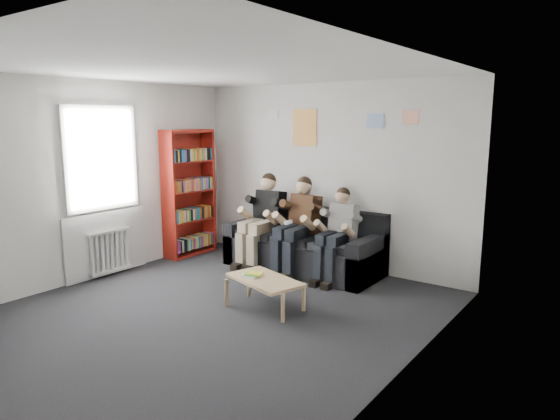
# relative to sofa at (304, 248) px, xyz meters

# --- Properties ---
(room_shell) EXTENTS (5.00, 5.00, 5.00)m
(room_shell) POSITION_rel_sofa_xyz_m (0.11, -2.07, 1.03)
(room_shell) COLOR black
(room_shell) RESTS_ON ground
(sofa) EXTENTS (2.29, 0.94, 0.88)m
(sofa) POSITION_rel_sofa_xyz_m (0.00, 0.00, 0.00)
(sofa) COLOR black
(sofa) RESTS_ON ground
(bookshelf) EXTENTS (0.30, 0.91, 2.02)m
(bookshelf) POSITION_rel_sofa_xyz_m (-1.96, -0.40, 0.69)
(bookshelf) COLOR maroon
(bookshelf) RESTS_ON ground
(coffee_table) EXTENTS (0.91, 0.50, 0.36)m
(coffee_table) POSITION_rel_sofa_xyz_m (0.49, -1.57, 0.00)
(coffee_table) COLOR tan
(coffee_table) RESTS_ON ground
(game_cases) EXTENTS (0.21, 0.18, 0.04)m
(game_cases) POSITION_rel_sofa_xyz_m (0.33, -1.59, 0.06)
(game_cases) COLOR silver
(game_cases) RESTS_ON coffee_table
(person_left) EXTENTS (0.42, 0.90, 1.38)m
(person_left) POSITION_rel_sofa_xyz_m (-0.64, -0.21, 0.37)
(person_left) COLOR black
(person_left) RESTS_ON sofa
(person_middle) EXTENTS (0.42, 0.89, 1.37)m
(person_middle) POSITION_rel_sofa_xyz_m (0.00, -0.21, 0.37)
(person_middle) COLOR #492C18
(person_middle) RESTS_ON sofa
(person_right) EXTENTS (0.36, 0.78, 1.27)m
(person_right) POSITION_rel_sofa_xyz_m (0.64, -0.20, 0.33)
(person_right) COLOR white
(person_right) RESTS_ON sofa
(radiator) EXTENTS (0.10, 0.64, 0.60)m
(radiator) POSITION_rel_sofa_xyz_m (-2.04, -1.87, 0.03)
(radiator) COLOR white
(radiator) RESTS_ON ground
(window) EXTENTS (0.05, 1.30, 2.36)m
(window) POSITION_rel_sofa_xyz_m (-2.11, -1.87, 0.71)
(window) COLOR white
(window) RESTS_ON room_shell
(poster_large) EXTENTS (0.42, 0.01, 0.55)m
(poster_large) POSITION_rel_sofa_xyz_m (-0.29, 0.42, 1.73)
(poster_large) COLOR #F1EE55
(poster_large) RESTS_ON room_shell
(poster_blue) EXTENTS (0.25, 0.01, 0.20)m
(poster_blue) POSITION_rel_sofa_xyz_m (0.86, 0.42, 1.83)
(poster_blue) COLOR #4687EE
(poster_blue) RESTS_ON room_shell
(poster_pink) EXTENTS (0.22, 0.01, 0.18)m
(poster_pink) POSITION_rel_sofa_xyz_m (1.36, 0.42, 1.88)
(poster_pink) COLOR #E447A1
(poster_pink) RESTS_ON room_shell
(poster_sign) EXTENTS (0.20, 0.01, 0.14)m
(poster_sign) POSITION_rel_sofa_xyz_m (-0.89, 0.42, 1.93)
(poster_sign) COLOR white
(poster_sign) RESTS_ON room_shell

